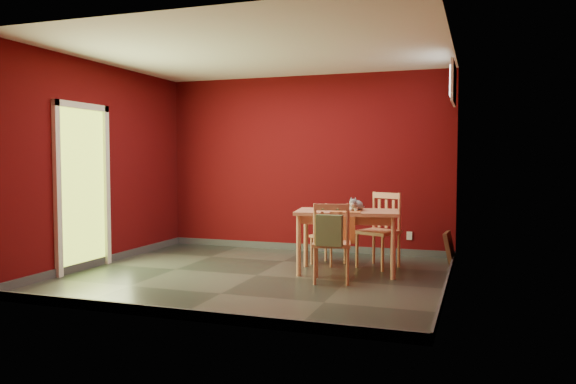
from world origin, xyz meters
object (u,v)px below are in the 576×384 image
(dining_table, at_px, (347,218))
(chair_far_left, at_px, (330,234))
(tote_bag, at_px, (329,230))
(cat, at_px, (356,203))
(chair_near, at_px, (332,242))
(chair_far_right, at_px, (380,229))
(picture_frame, at_px, (450,248))

(dining_table, bearing_deg, chair_far_left, 124.26)
(tote_bag, distance_m, cat, 0.88)
(chair_near, height_order, cat, cat)
(chair_far_right, relative_size, picture_frame, 2.22)
(dining_table, distance_m, tote_bag, 0.82)
(dining_table, height_order, chair_far_left, chair_far_left)
(chair_far_left, xyz_separation_m, chair_near, (0.31, -1.12, 0.06))
(dining_table, bearing_deg, picture_frame, 41.57)
(cat, relative_size, picture_frame, 0.82)
(chair_near, bearing_deg, tote_bag, -81.74)
(chair_far_right, distance_m, cat, 0.65)
(dining_table, xyz_separation_m, cat, (0.10, 0.02, 0.19))
(tote_bag, relative_size, cat, 1.14)
(chair_near, xyz_separation_m, picture_frame, (1.22, 1.64, -0.25))
(dining_table, relative_size, cat, 3.72)
(chair_far_right, bearing_deg, chair_far_left, 179.14)
(chair_far_right, bearing_deg, dining_table, -122.07)
(picture_frame, bearing_deg, chair_far_right, -148.25)
(dining_table, height_order, tote_bag, tote_bag)
(chair_far_left, distance_m, chair_near, 1.17)
(chair_far_left, bearing_deg, dining_table, -55.74)
(chair_near, height_order, picture_frame, chair_near)
(dining_table, bearing_deg, chair_near, -94.39)
(chair_far_right, xyz_separation_m, cat, (-0.22, -0.49, 0.37))
(dining_table, xyz_separation_m, chair_far_right, (0.32, 0.52, -0.18))
(dining_table, height_order, chair_near, chair_near)
(chair_far_right, distance_m, tote_bag, 1.38)
(picture_frame, bearing_deg, chair_far_left, -161.33)
(picture_frame, bearing_deg, dining_table, -138.43)
(chair_far_left, bearing_deg, tote_bag, -75.60)
(dining_table, bearing_deg, chair_far_right, 57.93)
(dining_table, xyz_separation_m, tote_bag, (-0.01, -0.81, -0.05))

